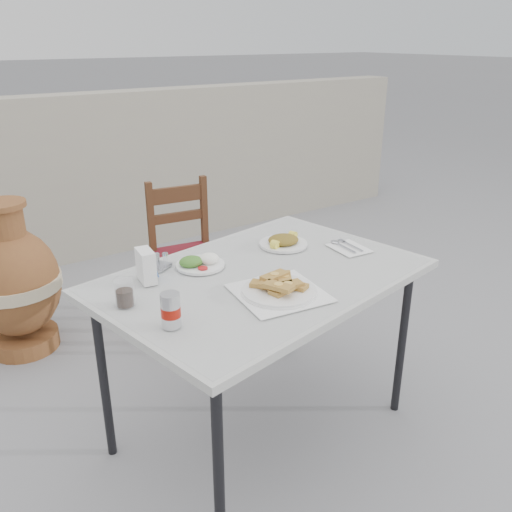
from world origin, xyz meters
TOP-DOWN VIEW (x-y plane):
  - ground at (0.00, 0.00)m, footprint 80.00×80.00m
  - cafe_table at (-0.11, 0.07)m, footprint 1.35×1.03m
  - pide_plate at (-0.16, -0.10)m, footprint 0.33×0.33m
  - salad_rice_plate at (-0.27, 0.27)m, footprint 0.19×0.19m
  - salad_chopped_plate at (0.13, 0.26)m, footprint 0.21×0.21m
  - soda_can at (-0.58, -0.10)m, footprint 0.06×0.06m
  - cola_glass at (-0.64, 0.12)m, footprint 0.06×0.06m
  - napkin_holder at (-0.50, 0.25)m, footprint 0.07×0.11m
  - condiment_caddy at (-0.41, 0.34)m, footprint 0.11×0.10m
  - cutlery_napkin at (0.34, 0.09)m, footprint 0.15×0.19m
  - chair at (0.08, 1.09)m, footprint 0.42×0.42m
  - terracotta_urn at (-0.79, 1.35)m, footprint 0.47×0.47m
  - back_wall at (0.00, 2.50)m, footprint 6.00×0.25m

SIDE VIEW (x-z plane):
  - ground at x=0.00m, z-range 0.00..0.00m
  - terracotta_urn at x=-0.79m, z-range -0.03..0.79m
  - chair at x=0.08m, z-range 0.01..0.85m
  - back_wall at x=0.00m, z-range 0.00..1.20m
  - cafe_table at x=-0.11m, z-range 0.32..1.06m
  - cutlery_napkin at x=0.34m, z-range 0.74..0.75m
  - salad_chopped_plate at x=0.13m, z-range 0.73..0.78m
  - salad_rice_plate at x=-0.27m, z-range 0.73..0.78m
  - condiment_caddy at x=-0.41m, z-range 0.73..0.79m
  - pide_plate at x=-0.16m, z-range 0.74..0.80m
  - cola_glass at x=-0.64m, z-range 0.73..0.82m
  - soda_can at x=-0.58m, z-range 0.74..0.85m
  - napkin_holder at x=-0.50m, z-range 0.74..0.86m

